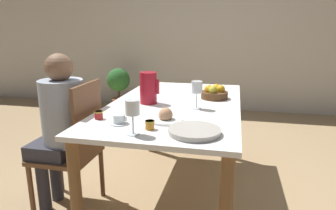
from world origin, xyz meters
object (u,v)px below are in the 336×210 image
Objects in this scene: red_pitcher at (148,88)px; jam_jar_amber at (99,115)px; chair_person_side at (75,146)px; serving_tray at (194,131)px; potted_plant at (119,85)px; fruit_bowl at (214,93)px; jam_jar_red at (150,124)px; wine_glass_water at (197,88)px; person_seated at (60,121)px; wine_glass_juice at (133,109)px; bread_plate at (166,117)px; teacup_near_person at (119,120)px.

red_pitcher is 4.30× the size of jam_jar_amber.
serving_tray is at bearing -107.70° from chair_person_side.
fruit_bowl is at bearing -50.92° from potted_plant.
jam_jar_red is 0.26× the size of fruit_bowl.
chair_person_side is at bearing -164.25° from wine_glass_water.
person_seated is (-0.09, -0.02, 0.19)m from chair_person_side.
red_pitcher reaches higher than wine_glass_juice.
fruit_bowl is at bearing -60.07° from person_seated.
bread_plate reaches higher than jam_jar_amber.
wine_glass_water is 0.39m from bread_plate.
teacup_near_person is at bearing 170.74° from serving_tray.
person_seated is at bearing 160.37° from jam_jar_amber.
red_pitcher reaches higher than jam_jar_red.
fruit_bowl is (0.30, 0.85, 0.02)m from jam_jar_red.
wine_glass_water is 0.70m from jam_jar_amber.
jam_jar_amber is at bearing 158.73° from teacup_near_person.
serving_tray reaches higher than potted_plant.
potted_plant is at bearing 112.12° from teacup_near_person.
wine_glass_water is 0.92× the size of fruit_bowl.
potted_plant is at bearing 123.15° from wine_glass_water.
wine_glass_water is at bearing -11.11° from red_pitcher.
wine_glass_water is 0.56m from jam_jar_red.
bread_plate is 3.10m from potted_plant.
jam_jar_red is at bearing -73.02° from red_pitcher.
teacup_near_person is (0.53, -0.19, 0.10)m from person_seated.
jam_jar_red is at bearing -106.72° from bread_plate.
fruit_bowl is (0.10, 0.34, -0.10)m from wine_glass_water.
red_pitcher reaches higher than jam_jar_amber.
bread_plate is 3.89× the size of jam_jar_amber.
red_pitcher is at bearing -62.92° from potted_plant.
potted_plant is (-1.62, 2.93, -0.35)m from serving_tray.
chair_person_side is 0.57m from teacup_near_person.
jam_jar_amber is at bearing -145.99° from wine_glass_water.
jam_jar_amber is 0.08× the size of potted_plant.
chair_person_side is 1.16m from fruit_bowl.
bread_plate is (0.23, -0.41, -0.10)m from red_pitcher.
red_pitcher is 0.48m from bread_plate.
jam_jar_red is 3.23m from potted_plant.
wine_glass_water is 1.03× the size of wine_glass_juice.
serving_tray is at bearing -105.19° from person_seated.
serving_tray is 1.34× the size of bread_plate.
serving_tray is 3.37m from potted_plant.
chair_person_side is at bearing 147.49° from wine_glass_juice.
jam_jar_amber is 0.39m from jam_jar_red.
bread_plate is (0.12, 0.27, -0.12)m from wine_glass_juice.
wine_glass_water is at bearing 96.12° from serving_tray.
serving_tray is (0.44, -0.60, -0.11)m from red_pitcher.
teacup_near_person is 3.10m from potted_plant.
person_seated is 5.35× the size of fruit_bowl.
person_seated is 2.74m from potted_plant.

